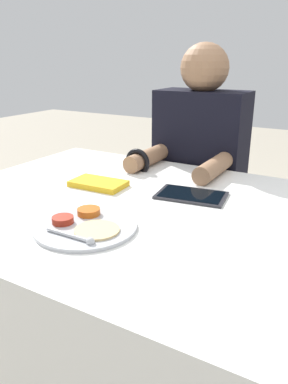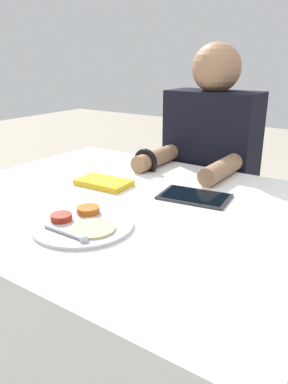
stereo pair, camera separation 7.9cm
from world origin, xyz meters
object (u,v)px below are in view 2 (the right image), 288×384
Objects in this scene: thali_tray at (83,224)px; tablet_device at (195,196)px; red_notebook at (104,183)px; person_diner at (208,195)px.

thali_tray reaches higher than tablet_device.
thali_tray is at bearing -59.09° from red_notebook.
person_diner is (-0.01, 0.84, -0.18)m from thali_tray.
thali_tray is 1.40× the size of red_notebook.
person_diner is at bearing 109.25° from tablet_device.
red_notebook is at bearing -106.99° from person_diner.
red_notebook is (-0.18, 0.30, 0.00)m from thali_tray.
person_diner is at bearing 73.01° from red_notebook.
person_diner is (0.16, 0.54, -0.18)m from red_notebook.
tablet_device is at bearing -70.75° from person_diner.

